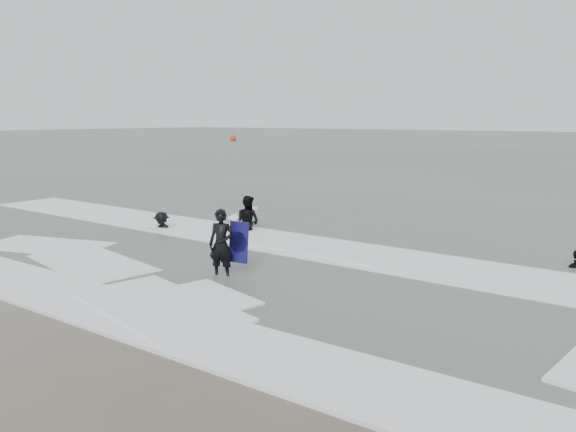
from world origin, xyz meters
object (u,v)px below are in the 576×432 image
Objects in this scene: surfer_wading at (248,232)px; buoy at (233,139)px; surfer_centre at (222,278)px; surfer_breaker at (162,230)px.

buoy reaches higher than surfer_wading.
buoy reaches higher than surfer_centre.
surfer_centre is 78.95m from buoy.
surfer_breaker is (-5.52, 3.04, 0.00)m from surfer_centre.
buoy is at bearing 110.94° from surfer_centre.
surfer_centre is 1.01× the size of buoy.
surfer_centre is at bearing -41.12° from surfer_breaker.
buoy is at bearing 117.44° from surfer_breaker.
buoy is at bearing -50.26° from surfer_wading.
surfer_centre is 0.95× the size of surfer_wading.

